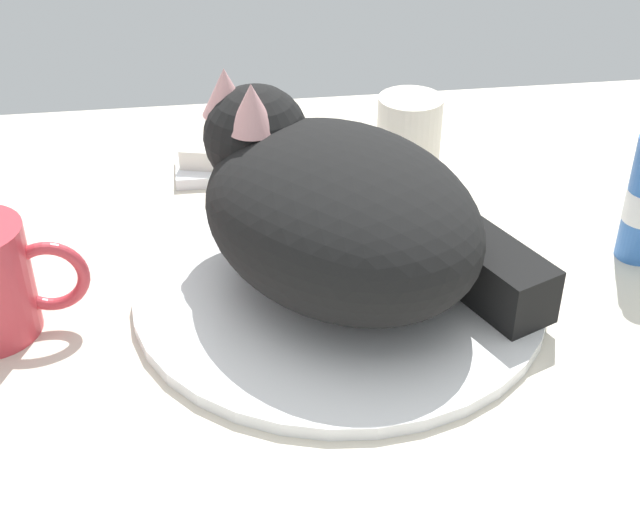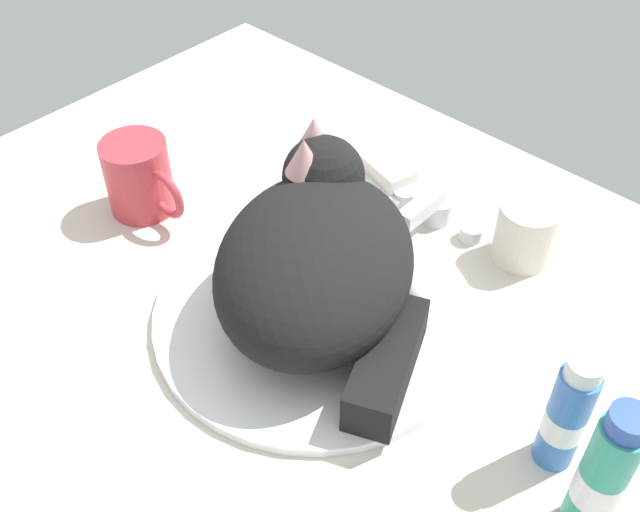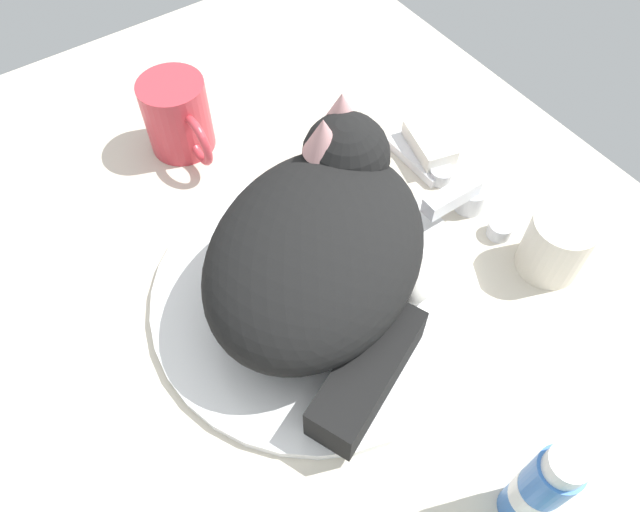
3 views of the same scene
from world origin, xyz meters
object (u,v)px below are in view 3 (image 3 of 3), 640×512
Objects in this scene: cat at (322,246)px; coffee_mug at (178,117)px; toothpaste_bottle at (540,488)px; faucet at (465,198)px; rinse_cup at (556,245)px; soap_bar at (430,142)px.

cat reaches higher than coffee_mug.
faucet is at bearing 146.08° from toothpaste_bottle.
coffee_mug reaches higher than faucet.
rinse_cup is at bearing 128.17° from toothpaste_bottle.
toothpaste_bottle is at bearing -29.77° from soap_bar.
faucet is at bearing 89.38° from cat.
rinse_cup is 26.44cm from toothpaste_bottle.
soap_bar is at bearing 164.94° from faucet.
faucet reaches higher than soap_bar.
coffee_mug is at bearing -148.28° from rinse_cup.
cat is 2.39× the size of toothpaste_bottle.
faucet is 0.95× the size of toothpaste_bottle.
faucet is at bearing 37.87° from coffee_mug.
rinse_cup is at bearing 63.06° from cat.
rinse_cup is (38.87, 24.02, -1.03)cm from coffee_mug.
cat is 25.12cm from rinse_cup.
coffee_mug is at bearing -175.96° from cat.
cat is 2.61× the size of coffee_mug.
faucet is 33.12cm from toothpaste_bottle.
toothpaste_bottle is (27.26, -18.34, 4.17)cm from faucet.
rinse_cup is (11.21, 22.07, -4.28)cm from cat.
coffee_mug is (-27.65, -1.95, -3.25)cm from cat.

